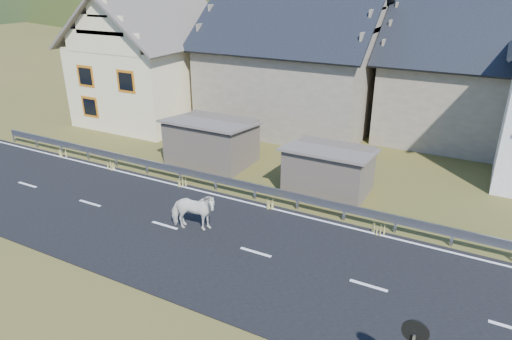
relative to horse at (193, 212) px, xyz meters
The scene contains 11 objects.
ground 1.47m from the horse, 166.79° to the right, with size 160.00×160.00×0.00m, color #3E421C.
road 1.45m from the horse, 166.79° to the right, with size 60.00×7.00×0.04m, color black.
lane_markings 1.44m from the horse, 166.79° to the right, with size 60.00×6.60×0.01m, color silver.
guardrail 3.61m from the horse, 109.22° to the left, with size 28.10×0.09×0.75m.
shed_left 7.00m from the horse, 117.12° to the left, with size 4.30×3.30×2.40m, color brown.
shed_right 6.61m from the horse, 59.92° to the left, with size 3.80×2.90×2.20m, color brown.
house_cream 16.59m from the horse, 133.68° to the left, with size 7.80×9.80×8.30m.
house_stone_a 15.37m from the horse, 98.45° to the left, with size 10.80×9.80×8.90m.
house_stone_b 18.77m from the horse, 64.95° to the left, with size 9.80×8.80×8.10m.
mountain 180.96m from the horse, 88.78° to the left, with size 440.00×280.00×260.00m, color #21360D.
horse is the anchor object (origin of this frame).
Camera 1 is at (10.36, -11.98, 8.96)m, focal length 32.00 mm.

